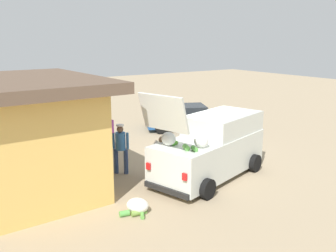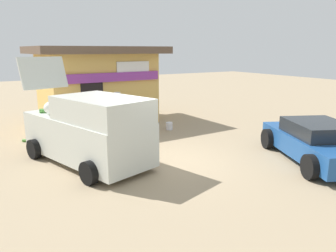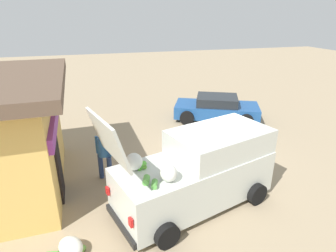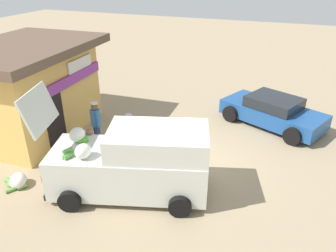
{
  "view_description": "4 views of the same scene",
  "coord_description": "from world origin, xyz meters",
  "px_view_note": "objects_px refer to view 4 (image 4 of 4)",
  "views": [
    {
      "loc": [
        -10.65,
        8.54,
        4.47
      ],
      "look_at": [
        1.19,
        0.66,
        1.09
      ],
      "focal_mm": 39.61,
      "sensor_mm": 36.0,
      "label": 1
    },
    {
      "loc": [
        -4.45,
        -7.99,
        3.25
      ],
      "look_at": [
        1.03,
        1.15,
        0.73
      ],
      "focal_mm": 34.62,
      "sensor_mm": 36.0,
      "label": 2
    },
    {
      "loc": [
        -7.81,
        3.49,
        4.91
      ],
      "look_at": [
        1.38,
        0.89,
        1.05
      ],
      "focal_mm": 30.05,
      "sensor_mm": 36.0,
      "label": 3
    },
    {
      "loc": [
        -8.55,
        -2.63,
        5.94
      ],
      "look_at": [
        0.17,
        0.65,
        1.24
      ],
      "focal_mm": 35.0,
      "sensor_mm": 36.0,
      "label": 4
    }
  ],
  "objects_px": {
    "customer_bending": "(84,145)",
    "vendor_standing": "(96,122)",
    "delivery_van": "(135,162)",
    "paint_bucket": "(129,118)",
    "unloaded_banana_pile": "(18,181)",
    "storefront_bar": "(30,88)",
    "parked_sedan": "(273,112)"
  },
  "relations": [
    {
      "from": "customer_bending",
      "to": "paint_bucket",
      "type": "relative_size",
      "value": 4.91
    },
    {
      "from": "storefront_bar",
      "to": "parked_sedan",
      "type": "xyz_separation_m",
      "value": [
        3.78,
        -8.5,
        -1.19
      ]
    },
    {
      "from": "delivery_van",
      "to": "unloaded_banana_pile",
      "type": "relative_size",
      "value": 5.48
    },
    {
      "from": "vendor_standing",
      "to": "unloaded_banana_pile",
      "type": "bearing_deg",
      "value": 161.3
    },
    {
      "from": "parked_sedan",
      "to": "vendor_standing",
      "type": "bearing_deg",
      "value": 125.33
    },
    {
      "from": "vendor_standing",
      "to": "delivery_van",
      "type": "bearing_deg",
      "value": -127.91
    },
    {
      "from": "customer_bending",
      "to": "paint_bucket",
      "type": "xyz_separation_m",
      "value": [
        3.68,
        0.37,
        -0.75
      ]
    },
    {
      "from": "unloaded_banana_pile",
      "to": "paint_bucket",
      "type": "distance_m",
      "value": 5.2
    },
    {
      "from": "storefront_bar",
      "to": "parked_sedan",
      "type": "distance_m",
      "value": 9.37
    },
    {
      "from": "storefront_bar",
      "to": "parked_sedan",
      "type": "relative_size",
      "value": 1.3
    },
    {
      "from": "vendor_standing",
      "to": "paint_bucket",
      "type": "distance_m",
      "value": 2.37
    },
    {
      "from": "unloaded_banana_pile",
      "to": "vendor_standing",
      "type": "bearing_deg",
      "value": -18.7
    },
    {
      "from": "parked_sedan",
      "to": "customer_bending",
      "type": "bearing_deg",
      "value": 136.44
    },
    {
      "from": "unloaded_banana_pile",
      "to": "paint_bucket",
      "type": "height_order",
      "value": "unloaded_banana_pile"
    },
    {
      "from": "customer_bending",
      "to": "parked_sedan",
      "type": "bearing_deg",
      "value": -43.56
    },
    {
      "from": "vendor_standing",
      "to": "customer_bending",
      "type": "xyz_separation_m",
      "value": [
        -1.45,
        -0.46,
        -0.07
      ]
    },
    {
      "from": "unloaded_banana_pile",
      "to": "parked_sedan",
      "type": "bearing_deg",
      "value": -43.91
    },
    {
      "from": "storefront_bar",
      "to": "delivery_van",
      "type": "xyz_separation_m",
      "value": [
        -2.08,
        -5.25,
        -0.77
      ]
    },
    {
      "from": "unloaded_banana_pile",
      "to": "paint_bucket",
      "type": "relative_size",
      "value": 2.89
    },
    {
      "from": "customer_bending",
      "to": "unloaded_banana_pile",
      "type": "height_order",
      "value": "customer_bending"
    },
    {
      "from": "storefront_bar",
      "to": "vendor_standing",
      "type": "bearing_deg",
      "value": -94.31
    },
    {
      "from": "unloaded_banana_pile",
      "to": "paint_bucket",
      "type": "xyz_separation_m",
      "value": [
        5.09,
        -1.06,
        -0.02
      ]
    },
    {
      "from": "customer_bending",
      "to": "vendor_standing",
      "type": "bearing_deg",
      "value": 17.39
    },
    {
      "from": "customer_bending",
      "to": "unloaded_banana_pile",
      "type": "distance_m",
      "value": 2.14
    },
    {
      "from": "storefront_bar",
      "to": "paint_bucket",
      "type": "xyz_separation_m",
      "value": [
        2.01,
        -2.95,
        -1.61
      ]
    },
    {
      "from": "delivery_van",
      "to": "vendor_standing",
      "type": "xyz_separation_m",
      "value": [
        1.86,
        2.39,
        -0.02
      ]
    },
    {
      "from": "delivery_van",
      "to": "storefront_bar",
      "type": "bearing_deg",
      "value": 68.42
    },
    {
      "from": "parked_sedan",
      "to": "unloaded_banana_pile",
      "type": "height_order",
      "value": "parked_sedan"
    },
    {
      "from": "paint_bucket",
      "to": "unloaded_banana_pile",
      "type": "bearing_deg",
      "value": 168.24
    },
    {
      "from": "delivery_van",
      "to": "customer_bending",
      "type": "relative_size",
      "value": 3.22
    },
    {
      "from": "vendor_standing",
      "to": "storefront_bar",
      "type": "bearing_deg",
      "value": 85.69
    },
    {
      "from": "parked_sedan",
      "to": "vendor_standing",
      "type": "relative_size",
      "value": 2.56
    }
  ]
}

